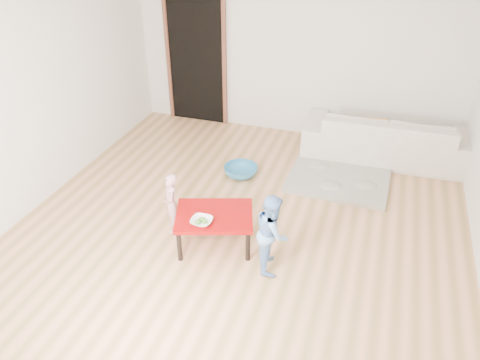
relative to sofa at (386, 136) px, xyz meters
The scene contains 13 objects.
floor 2.53m from the sofa, 125.15° to the right, with size 5.00×5.00×0.01m, color #9D7843.
back_wall 1.79m from the sofa, 162.69° to the left, with size 5.00×0.02×2.60m, color silver.
left_wall 4.55m from the sofa, 152.53° to the right, with size 0.02×5.00×2.60m, color silver.
doorway 3.15m from the sofa, behind, with size 1.02×0.08×2.11m, color brown, non-canonical shape.
sofa is the anchor object (origin of this frame).
cushion 0.35m from the sofa, 142.39° to the right, with size 0.50×0.44×0.13m, color orange.
red_table 3.06m from the sofa, 121.83° to the right, with size 0.80×0.60×0.40m, color #820707, non-canonical shape.
bowl 3.26m from the sofa, 120.99° to the right, with size 0.22×0.22×0.05m, color white.
broccoli 3.26m from the sofa, 120.99° to the right, with size 0.12×0.12×0.06m, color #2D5919, non-canonical shape.
child_pink 3.30m from the sofa, 130.85° to the right, with size 0.26×0.17×0.71m, color #D46075.
child_blue 2.90m from the sofa, 109.08° to the right, with size 0.41×0.32×0.85m, color #699AF3.
basin 2.14m from the sofa, 147.77° to the right, with size 0.45×0.45×0.14m, color teal.
blanket 1.04m from the sofa, 121.36° to the right, with size 1.29×1.07×0.06m, color #A29E8F, non-canonical shape.
Camera 1 is at (1.32, -4.25, 3.27)m, focal length 35.00 mm.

